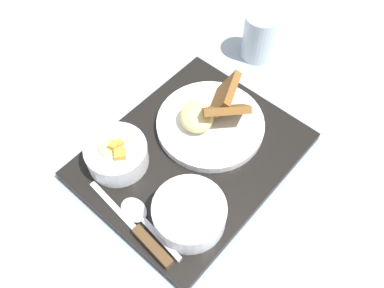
{
  "coord_description": "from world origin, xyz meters",
  "views": [
    {
      "loc": [
        -0.27,
        -0.3,
        0.66
      ],
      "look_at": [
        0.0,
        0.0,
        0.05
      ],
      "focal_mm": 38.0,
      "sensor_mm": 36.0,
      "label": 1
    }
  ],
  "objects_px": {
    "bowl_soup": "(189,213)",
    "plate_main": "(211,119)",
    "spoon": "(142,219)",
    "glass_water": "(259,38)",
    "bowl_salad": "(117,153)",
    "knife": "(146,240)"
  },
  "relations": [
    {
      "from": "bowl_soup",
      "to": "plate_main",
      "type": "relative_size",
      "value": 0.59
    },
    {
      "from": "spoon",
      "to": "glass_water",
      "type": "relative_size",
      "value": 1.34
    },
    {
      "from": "plate_main",
      "to": "glass_water",
      "type": "xyz_separation_m",
      "value": [
        0.23,
        0.08,
        0.01
      ]
    },
    {
      "from": "plate_main",
      "to": "bowl_salad",
      "type": "bearing_deg",
      "value": 163.22
    },
    {
      "from": "plate_main",
      "to": "spoon",
      "type": "bearing_deg",
      "value": -163.82
    },
    {
      "from": "bowl_salad",
      "to": "bowl_soup",
      "type": "relative_size",
      "value": 0.92
    },
    {
      "from": "bowl_soup",
      "to": "knife",
      "type": "height_order",
      "value": "bowl_soup"
    },
    {
      "from": "spoon",
      "to": "bowl_soup",
      "type": "bearing_deg",
      "value": -132.91
    },
    {
      "from": "bowl_salad",
      "to": "knife",
      "type": "height_order",
      "value": "bowl_salad"
    },
    {
      "from": "bowl_soup",
      "to": "spoon",
      "type": "distance_m",
      "value": 0.08
    },
    {
      "from": "plate_main",
      "to": "knife",
      "type": "bearing_deg",
      "value": -157.51
    },
    {
      "from": "bowl_soup",
      "to": "spoon",
      "type": "relative_size",
      "value": 0.85
    },
    {
      "from": "plate_main",
      "to": "glass_water",
      "type": "distance_m",
      "value": 0.24
    },
    {
      "from": "bowl_salad",
      "to": "glass_water",
      "type": "xyz_separation_m",
      "value": [
        0.41,
        0.03,
        0.0
      ]
    },
    {
      "from": "glass_water",
      "to": "plate_main",
      "type": "bearing_deg",
      "value": -159.95
    },
    {
      "from": "bowl_soup",
      "to": "plate_main",
      "type": "height_order",
      "value": "plate_main"
    },
    {
      "from": "bowl_soup",
      "to": "spoon",
      "type": "bearing_deg",
      "value": 137.53
    },
    {
      "from": "knife",
      "to": "plate_main",
      "type": "bearing_deg",
      "value": -69.18
    },
    {
      "from": "bowl_salad",
      "to": "bowl_soup",
      "type": "height_order",
      "value": "bowl_salad"
    },
    {
      "from": "bowl_salad",
      "to": "bowl_soup",
      "type": "bearing_deg",
      "value": -83.82
    },
    {
      "from": "knife",
      "to": "glass_water",
      "type": "relative_size",
      "value": 1.92
    },
    {
      "from": "knife",
      "to": "bowl_salad",
      "type": "bearing_deg",
      "value": -22.5
    }
  ]
}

